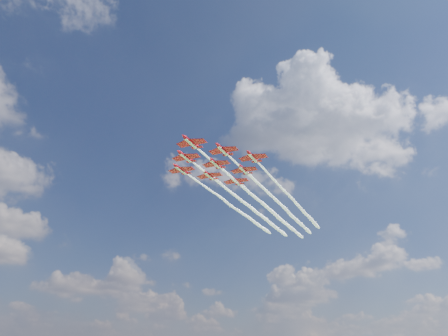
% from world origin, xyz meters
% --- Properties ---
extents(jet_lead, '(93.47, 53.00, 2.88)m').
position_xyz_m(jet_lead, '(19.15, 14.36, 77.48)').
color(jet_lead, '#BA0A1A').
extents(jet_row2_port, '(93.47, 53.00, 2.88)m').
position_xyz_m(jet_row2_port, '(31.13, 12.61, 77.48)').
color(jet_row2_port, '#BA0A1A').
extents(jet_row2_starb, '(93.47, 53.00, 2.88)m').
position_xyz_m(jet_row2_starb, '(24.21, 25.36, 77.48)').
color(jet_row2_starb, '#BA0A1A').
extents(jet_row3_port, '(93.47, 53.00, 2.88)m').
position_xyz_m(jet_row3_port, '(43.11, 10.86, 77.48)').
color(jet_row3_port, '#BA0A1A').
extents(jet_row3_centre, '(93.47, 53.00, 2.88)m').
position_xyz_m(jet_row3_centre, '(36.19, 23.61, 77.48)').
color(jet_row3_centre, '#BA0A1A').
extents(jet_row3_starb, '(93.47, 53.00, 2.88)m').
position_xyz_m(jet_row3_starb, '(29.27, 36.36, 77.48)').
color(jet_row3_starb, '#BA0A1A').
extents(jet_row4_port, '(93.47, 53.00, 2.88)m').
position_xyz_m(jet_row4_port, '(48.17, 21.86, 77.48)').
color(jet_row4_port, '#BA0A1A').
extents(jet_row4_starb, '(93.47, 53.00, 2.88)m').
position_xyz_m(jet_row4_starb, '(41.25, 34.61, 77.48)').
color(jet_row4_starb, '#BA0A1A').
extents(jet_tail, '(93.47, 53.00, 2.88)m').
position_xyz_m(jet_tail, '(53.23, 32.86, 77.48)').
color(jet_tail, '#BA0A1A').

